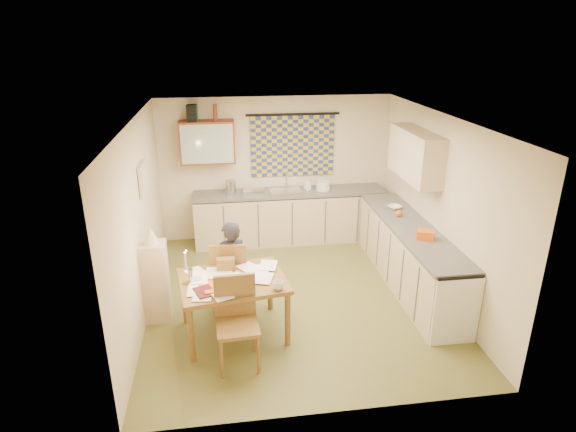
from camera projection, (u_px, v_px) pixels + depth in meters
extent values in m
cube|color=brown|center=(295.00, 297.00, 6.82)|extent=(4.00, 4.50, 0.02)
cube|color=white|center=(296.00, 118.00, 5.91)|extent=(4.00, 4.50, 0.02)
cube|color=beige|center=(275.00, 169.00, 8.45)|extent=(4.00, 0.02, 2.50)
cube|color=beige|center=(335.00, 303.00, 4.28)|extent=(4.00, 0.02, 2.50)
cube|color=beige|center=(139.00, 222.00, 6.10)|extent=(0.02, 4.50, 2.50)
cube|color=beige|center=(439.00, 206.00, 6.63)|extent=(0.02, 4.50, 2.50)
cube|color=navy|center=(293.00, 146.00, 8.31)|extent=(1.45, 0.03, 1.05)
cylinder|color=black|center=(293.00, 114.00, 8.10)|extent=(1.60, 0.04, 0.04)
cube|color=maroon|center=(207.00, 142.00, 7.94)|extent=(0.90, 0.34, 0.70)
cube|color=#99B2A5|center=(207.00, 144.00, 7.78)|extent=(0.84, 0.02, 0.64)
cube|color=tan|center=(415.00, 155.00, 6.90)|extent=(0.34, 1.30, 0.70)
cube|color=beige|center=(143.00, 179.00, 6.31)|extent=(0.04, 0.50, 0.40)
cube|color=#E9ECCD|center=(145.00, 179.00, 6.32)|extent=(0.01, 0.42, 0.32)
cube|color=tan|center=(290.00, 218.00, 8.49)|extent=(3.30, 0.60, 0.86)
cube|color=#4E4C4A|center=(290.00, 192.00, 8.32)|extent=(3.30, 0.62, 0.04)
cube|color=tan|center=(409.00, 257.00, 7.00)|extent=(0.60, 2.95, 0.86)
cube|color=#4E4C4A|center=(412.00, 227.00, 6.84)|extent=(0.62, 2.95, 0.04)
cube|color=white|center=(446.00, 300.00, 5.88)|extent=(0.58, 0.58, 0.87)
cube|color=black|center=(451.00, 267.00, 5.71)|extent=(0.55, 0.55, 0.03)
cube|color=silver|center=(286.00, 194.00, 8.32)|extent=(0.59, 0.50, 0.10)
cylinder|color=silver|center=(286.00, 181.00, 8.43)|extent=(0.03, 0.03, 0.28)
cube|color=silver|center=(254.00, 191.00, 8.22)|extent=(0.38, 0.34, 0.06)
cylinder|color=silver|center=(231.00, 187.00, 8.14)|extent=(0.20, 0.20, 0.24)
cylinder|color=white|center=(323.00, 185.00, 8.36)|extent=(0.29, 0.29, 0.16)
imported|color=white|center=(307.00, 184.00, 8.36)|extent=(0.15, 0.15, 0.20)
imported|color=white|center=(394.00, 207.00, 7.49)|extent=(0.36, 0.36, 0.05)
cube|color=orange|center=(425.00, 235.00, 6.39)|extent=(0.27, 0.24, 0.12)
sphere|color=orange|center=(399.00, 213.00, 7.17)|extent=(0.10, 0.10, 0.10)
cube|color=black|center=(192.00, 113.00, 7.73)|extent=(0.17, 0.21, 0.26)
cylinder|color=#195926|center=(196.00, 113.00, 7.74)|extent=(0.09, 0.09, 0.26)
cylinder|color=maroon|center=(215.00, 112.00, 7.78)|extent=(0.09, 0.09, 0.26)
cube|color=brown|center=(233.00, 281.00, 5.73)|extent=(1.36, 1.11, 0.05)
cube|color=brown|center=(230.00, 275.00, 6.38)|extent=(0.49, 0.49, 0.04)
cube|color=brown|center=(228.00, 263.00, 6.09)|extent=(0.46, 0.08, 0.50)
cube|color=brown|center=(238.00, 327.00, 5.25)|extent=(0.48, 0.48, 0.04)
cube|color=brown|center=(235.00, 295.00, 5.34)|extent=(0.46, 0.07, 0.50)
imported|color=black|center=(231.00, 268.00, 6.25)|extent=(0.64, 0.56, 1.28)
cube|color=tan|center=(156.00, 282.00, 6.10)|extent=(0.32, 0.30, 1.07)
cone|color=beige|center=(151.00, 235.00, 5.87)|extent=(0.20, 0.20, 0.22)
cube|color=brown|center=(226.00, 264.00, 5.92)|extent=(0.22, 0.10, 0.16)
imported|color=white|center=(278.00, 285.00, 5.48)|extent=(0.21, 0.21, 0.10)
imported|color=maroon|center=(196.00, 294.00, 5.37)|extent=(0.38, 0.40, 0.03)
imported|color=orange|center=(198.00, 287.00, 5.53)|extent=(0.20, 0.27, 0.02)
cube|color=orange|center=(210.00, 293.00, 5.39)|extent=(0.13, 0.10, 0.04)
cube|color=black|center=(248.00, 289.00, 5.49)|extent=(0.13, 0.05, 0.02)
cylinder|color=silver|center=(191.00, 276.00, 5.61)|extent=(0.08, 0.08, 0.18)
cylinder|color=white|center=(185.00, 261.00, 5.52)|extent=(0.03, 0.03, 0.22)
sphere|color=#FFCC66|center=(186.00, 251.00, 5.49)|extent=(0.02, 0.02, 0.02)
cube|color=white|center=(213.00, 290.00, 5.49)|extent=(0.21, 0.30, 0.00)
cube|color=white|center=(249.00, 278.00, 5.74)|extent=(0.25, 0.33, 0.00)
cube|color=white|center=(223.00, 272.00, 5.88)|extent=(0.29, 0.35, 0.00)
cube|color=white|center=(197.00, 273.00, 5.87)|extent=(0.33, 0.36, 0.00)
cube|color=white|center=(213.00, 273.00, 5.85)|extent=(0.26, 0.33, 0.00)
cube|color=white|center=(203.00, 295.00, 5.37)|extent=(0.24, 0.32, 0.00)
cube|color=white|center=(249.00, 268.00, 5.97)|extent=(0.34, 0.36, 0.00)
cube|color=white|center=(197.00, 290.00, 5.47)|extent=(0.22, 0.30, 0.00)
cube|color=white|center=(226.00, 281.00, 5.66)|extent=(0.28, 0.34, 0.00)
cube|color=white|center=(257.00, 276.00, 5.77)|extent=(0.30, 0.35, 0.00)
cube|color=white|center=(256.00, 270.00, 5.91)|extent=(0.27, 0.34, 0.00)
cube|color=white|center=(263.00, 278.00, 5.71)|extent=(0.29, 0.35, 0.00)
cube|color=white|center=(239.00, 278.00, 5.70)|extent=(0.35, 0.36, 0.00)
cube|color=white|center=(199.00, 278.00, 5.71)|extent=(0.22, 0.30, 0.00)
cube|color=white|center=(268.00, 265.00, 6.02)|extent=(0.27, 0.34, 0.00)
cube|color=white|center=(221.00, 294.00, 5.35)|extent=(0.30, 0.35, 0.00)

